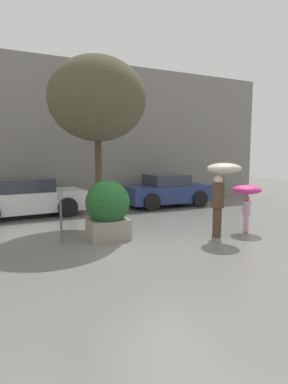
{
  "coord_description": "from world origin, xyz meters",
  "views": [
    {
      "loc": [
        -2.96,
        -6.24,
        2.07
      ],
      "look_at": [
        0.55,
        1.6,
        1.05
      ],
      "focal_mm": 28.0,
      "sensor_mm": 36.0,
      "label": 1
    }
  ],
  "objects": [
    {
      "name": "ground_plane",
      "position": [
        0.0,
        0.0,
        0.0
      ],
      "size": [
        40.0,
        40.0,
        0.0
      ],
      "primitive_type": "plane",
      "color": "slate"
    },
    {
      "name": "building_facade",
      "position": [
        0.0,
        6.5,
        3.0
      ],
      "size": [
        18.0,
        0.3,
        6.0
      ],
      "color": "gray",
      "rests_on": "ground"
    },
    {
      "name": "planter_box",
      "position": [
        -0.76,
        0.89,
        0.78
      ],
      "size": [
        1.11,
        1.11,
        1.48
      ],
      "color": "gray",
      "rests_on": "ground"
    },
    {
      "name": "person_adult",
      "position": [
        1.95,
        -0.12,
        1.45
      ],
      "size": [
        0.86,
        0.86,
        1.91
      ],
      "rotation": [
        0.0,
        0.0,
        -0.4
      ],
      "color": "#473323",
      "rests_on": "ground"
    },
    {
      "name": "person_child",
      "position": [
        2.98,
        0.08,
        1.07
      ],
      "size": [
        0.79,
        0.79,
        1.29
      ],
      "rotation": [
        0.0,
        0.0,
        0.99
      ],
      "color": "#D199B7",
      "rests_on": "ground"
    },
    {
      "name": "parked_car_near",
      "position": [
        -2.5,
        4.88,
        0.62
      ],
      "size": [
        4.06,
        2.25,
        1.32
      ],
      "rotation": [
        0.0,
        0.0,
        1.66
      ],
      "color": "silver",
      "rests_on": "ground"
    },
    {
      "name": "parked_car_far",
      "position": [
        3.03,
        4.85,
        0.62
      ],
      "size": [
        3.56,
        1.99,
        1.32
      ],
      "rotation": [
        0.0,
        0.0,
        1.58
      ],
      "color": "navy",
      "rests_on": "ground"
    },
    {
      "name": "street_tree",
      "position": [
        -0.56,
        2.44,
        3.7
      ],
      "size": [
        2.83,
        2.83,
        4.92
      ],
      "color": "#423323",
      "rests_on": "ground"
    },
    {
      "name": "parking_meter",
      "position": [
        -1.91,
        0.96,
        0.91
      ],
      "size": [
        0.14,
        0.14,
        1.27
      ],
      "color": "#595B60",
      "rests_on": "ground"
    }
  ]
}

